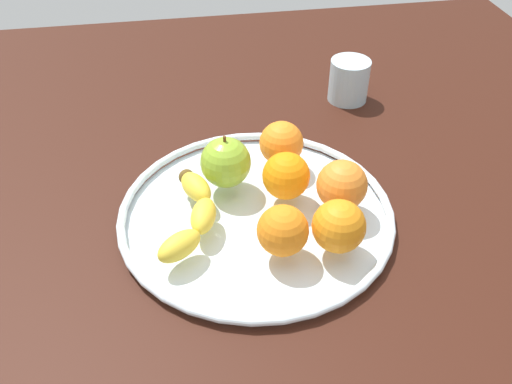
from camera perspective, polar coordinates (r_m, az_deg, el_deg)
The scene contains 10 objects.
ground_plane at distance 78.78cm, azimuth 0.00°, elevation -3.79°, with size 147.14×147.14×4.00cm, color #34160D.
fruit_bowl at distance 76.79cm, azimuth 0.00°, elevation -2.22°, with size 38.84×38.84×1.80cm.
banana at distance 73.49cm, azimuth -6.65°, elevation -2.22°, with size 18.51×9.54×3.31cm.
apple at distance 78.46cm, azimuth -3.21°, elevation 3.13°, with size 7.41×7.41×8.21cm.
orange_center at distance 76.48cm, azimuth 3.18°, elevation 1.71°, with size 6.79×6.79×6.79cm, color orange.
orange_back_left at distance 68.25cm, azimuth 2.83°, elevation -4.06°, with size 6.63×6.63×6.63cm, color orange.
orange_front_right at distance 82.88cm, azimuth 2.68°, elevation 5.14°, with size 6.76×6.76×6.76cm, color orange.
orange_back_right at distance 69.32cm, azimuth 8.69°, elevation -3.57°, with size 6.92×6.92×6.92cm, color orange.
orange_front_left at distance 75.47cm, azimuth 9.00°, elevation 0.73°, with size 7.08×7.08×7.08cm, color orange.
ambient_mug at distance 103.77cm, azimuth 9.69°, elevation 11.54°, with size 10.72×7.30×7.82cm.
Camera 1 is at (-55.98, 9.48, 52.61)cm, focal length 38.10 mm.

